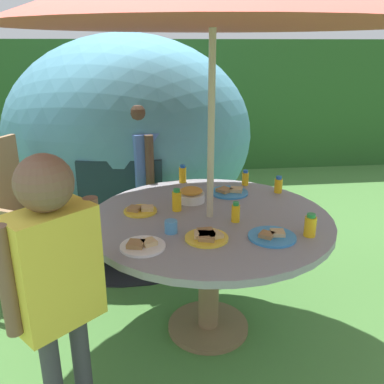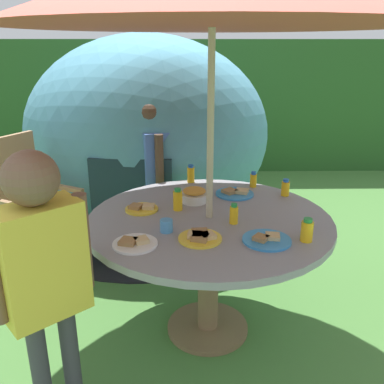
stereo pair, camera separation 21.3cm
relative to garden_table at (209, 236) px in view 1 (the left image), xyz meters
The scene contains 20 objects.
ground_plane 0.63m from the garden_table, ahead, with size 10.00×10.00×0.02m, color #477A38.
hedge_backdrop 3.67m from the garden_table, 90.00° to the left, with size 9.00×0.70×1.69m, color #285623.
garden_table is the anchor object (origin of this frame).
wooden_chair 1.42m from the garden_table, 152.19° to the left, with size 0.63×0.62×1.04m.
dome_tent 1.69m from the garden_table, 106.49° to the left, with size 2.33×2.33×1.73m.
child_in_blue_shirt 1.00m from the garden_table, 113.16° to the left, with size 0.30×0.40×1.27m.
child_in_yellow_shirt 0.96m from the garden_table, 139.13° to the right, with size 0.37×0.35×1.27m.
snack_bowl 0.30m from the garden_table, 107.88° to the left, with size 0.16×0.16×0.09m.
plate_mid_right 0.42m from the garden_table, 49.40° to the right, with size 0.24×0.24×0.03m.
plate_front_edge 0.52m from the garden_table, 138.04° to the right, with size 0.21×0.21×0.03m.
plate_mid_left 0.42m from the garden_table, 164.55° to the left, with size 0.19×0.19×0.03m.
plate_near_left 0.42m from the garden_table, 62.76° to the left, with size 0.24×0.24×0.03m.
plate_center_back 0.32m from the garden_table, 101.97° to the right, with size 0.21×0.21×0.03m.
juice_bottle_near_right 0.64m from the garden_table, 98.54° to the left, with size 0.05×0.05×0.12m.
juice_bottle_far_left 0.57m from the garden_table, 33.92° to the right, with size 0.06×0.06×0.12m.
juice_bottle_far_right 0.27m from the garden_table, 148.65° to the left, with size 0.05×0.05×0.13m.
juice_bottle_center_front 0.62m from the garden_table, 57.59° to the left, with size 0.04×0.04×0.10m.
juice_bottle_back_edge 0.62m from the garden_table, 34.05° to the left, with size 0.05×0.05×0.11m.
juice_bottle_spot_a 0.23m from the garden_table, 35.46° to the right, with size 0.05×0.05×0.11m.
cup_near 0.33m from the garden_table, 140.62° to the right, with size 0.06×0.06×0.06m, color #4C99D8.
Camera 1 is at (-0.34, -2.09, 1.64)m, focal length 38.90 mm.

